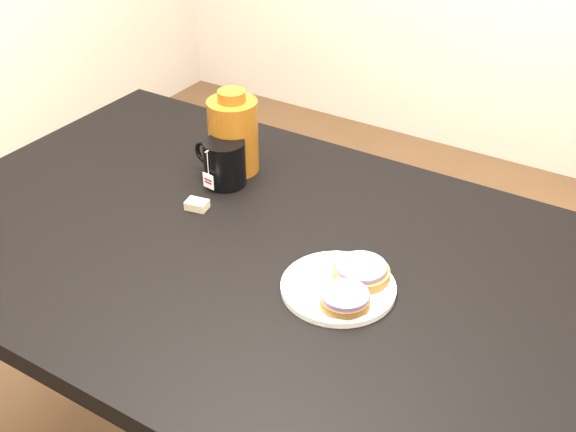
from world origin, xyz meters
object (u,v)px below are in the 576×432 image
(mug, at_px, (224,162))
(bagel_front, at_px, (345,299))
(plate, at_px, (338,286))
(table, at_px, (255,278))
(bagel_package, at_px, (233,134))
(teabag_pouch, at_px, (197,205))
(bagel_back, at_px, (361,272))

(mug, bearing_deg, bagel_front, -21.33)
(plate, bearing_deg, mug, 153.54)
(plate, xyz_separation_m, mug, (-0.39, 0.19, 0.04))
(table, bearing_deg, bagel_package, 132.76)
(bagel_front, relative_size, bagel_package, 0.61)
(table, height_order, teabag_pouch, teabag_pouch)
(bagel_package, bearing_deg, table, -47.24)
(table, height_order, bagel_package, bagel_package)
(bagel_back, bearing_deg, bagel_front, -81.89)
(bagel_front, bearing_deg, plate, 129.75)
(bagel_back, height_order, bagel_front, same)
(bagel_package, bearing_deg, mug, -73.72)
(plate, xyz_separation_m, bagel_package, (-0.41, 0.26, 0.08))
(bagel_back, xyz_separation_m, bagel_package, (-0.43, 0.22, 0.06))
(table, relative_size, bagel_back, 9.89)
(table, distance_m, bagel_package, 0.35)
(plate, bearing_deg, bagel_front, -50.25)
(plate, relative_size, bagel_package, 1.07)
(table, height_order, bagel_back, bagel_back)
(bagel_back, height_order, mug, mug)
(bagel_back, xyz_separation_m, mug, (-0.42, 0.15, 0.03))
(table, relative_size, bagel_package, 7.33)
(bagel_back, relative_size, teabag_pouch, 3.15)
(bagel_front, distance_m, mug, 0.49)
(mug, bearing_deg, plate, -18.70)
(teabag_pouch, bearing_deg, bagel_back, -5.52)
(teabag_pouch, height_order, bagel_package, bagel_package)
(plate, height_order, bagel_front, bagel_front)
(table, distance_m, bagel_front, 0.28)
(bagel_front, xyz_separation_m, bagel_package, (-0.45, 0.30, 0.06))
(bagel_back, height_order, teabag_pouch, bagel_back)
(table, distance_m, teabag_pouch, 0.20)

